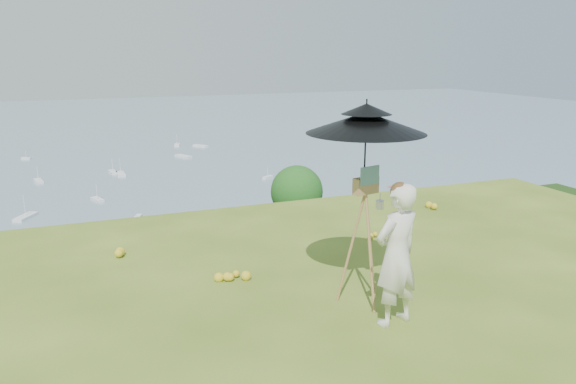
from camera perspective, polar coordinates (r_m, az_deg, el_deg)
name	(u,v)px	position (r m, az deg, el deg)	size (l,w,h in m)	color
shoreline_tier	(110,327)	(87.59, -17.66, -12.92)	(170.00, 28.00, 8.00)	#6A6054
bay_water	(78,143)	(246.17, -20.59, 4.70)	(700.00, 700.00, 0.00)	#6E8E9D
slope_trees	(131,309)	(42.48, -15.70, -11.41)	(110.00, 50.00, 6.00)	#1E5018
harbor_town	(106,285)	(84.89, -18.00, -9.00)	(110.00, 22.00, 5.00)	beige
moored_boats	(37,187)	(168.67, -24.15, 0.44)	(140.00, 140.00, 0.70)	white
painter	(397,255)	(6.36, 10.98, -6.30)	(0.60, 0.39, 1.64)	white
field_easel	(364,236)	(6.80, 7.73, -4.45)	(0.65, 0.65, 1.72)	#9C7141
sun_umbrella	(365,146)	(6.55, 7.86, 4.69)	(1.39, 1.39, 1.07)	black
painter_cap	(400,187)	(6.13, 11.32, 0.51)	(0.20, 0.24, 0.10)	#C26A6F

